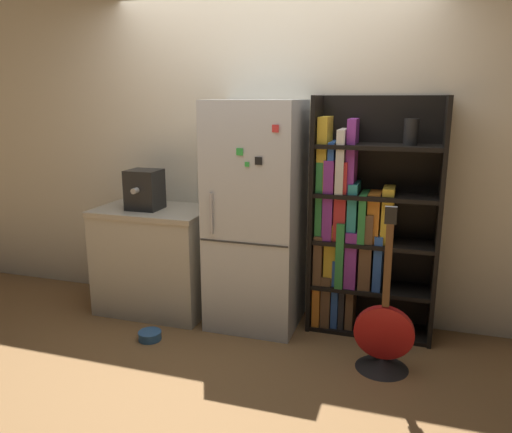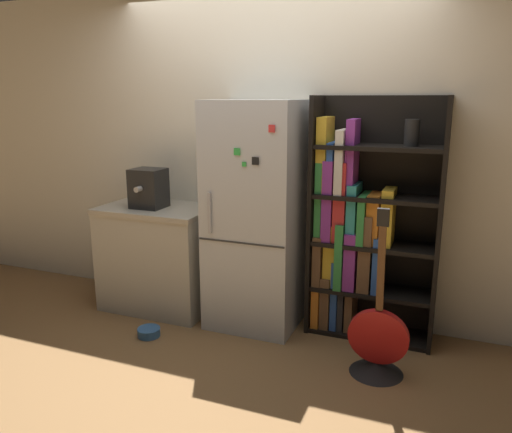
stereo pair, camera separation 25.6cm
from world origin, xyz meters
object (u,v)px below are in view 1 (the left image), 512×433
refrigerator (256,216)px  bookshelf (358,228)px  espresso_machine (145,190)px  guitar (383,345)px  pet_bowl (150,335)px

refrigerator → bookshelf: size_ratio=0.98×
espresso_machine → guitar: size_ratio=0.28×
refrigerator → bookshelf: (0.75, 0.14, -0.07)m
guitar → pet_bowl: bearing=-176.2°
refrigerator → espresso_machine: size_ratio=5.45×
bookshelf → espresso_machine: size_ratio=5.55×
refrigerator → pet_bowl: (-0.65, -0.53, -0.83)m
refrigerator → pet_bowl: size_ratio=10.04×
refrigerator → bookshelf: bearing=10.7°
espresso_machine → guitar: bearing=-11.0°
bookshelf → espresso_machine: (-1.67, -0.19, 0.23)m
refrigerator → pet_bowl: refrigerator is taller
refrigerator → espresso_machine: 0.93m
pet_bowl → guitar: bearing=3.8°
espresso_machine → pet_bowl: (0.26, -0.48, -0.99)m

